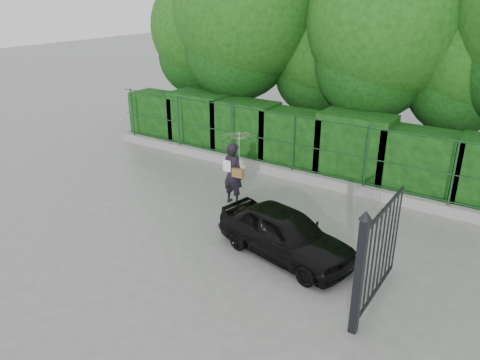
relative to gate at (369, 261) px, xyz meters
The scene contains 8 objects.
ground 4.81m from the gate, behind, with size 80.00×80.00×0.00m, color gray.
kerb 7.04m from the gate, 131.36° to the left, with size 14.00×0.25×0.30m, color #9E9E99.
fence 6.82m from the gate, 129.97° to the left, with size 14.13×0.06×1.80m.
hedge 7.72m from the gate, 126.24° to the left, with size 14.20×1.20×2.11m.
trees 9.76m from the gate, 112.24° to the left, with size 17.10×6.15×8.08m.
gate is the anchor object (origin of this frame).
woman 5.42m from the gate, 149.15° to the left, with size 0.96×0.96×2.08m.
car 2.55m from the gate, 153.88° to the left, with size 1.33×3.30×1.12m, color black.
Camera 1 is at (6.59, -7.78, 5.58)m, focal length 35.00 mm.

